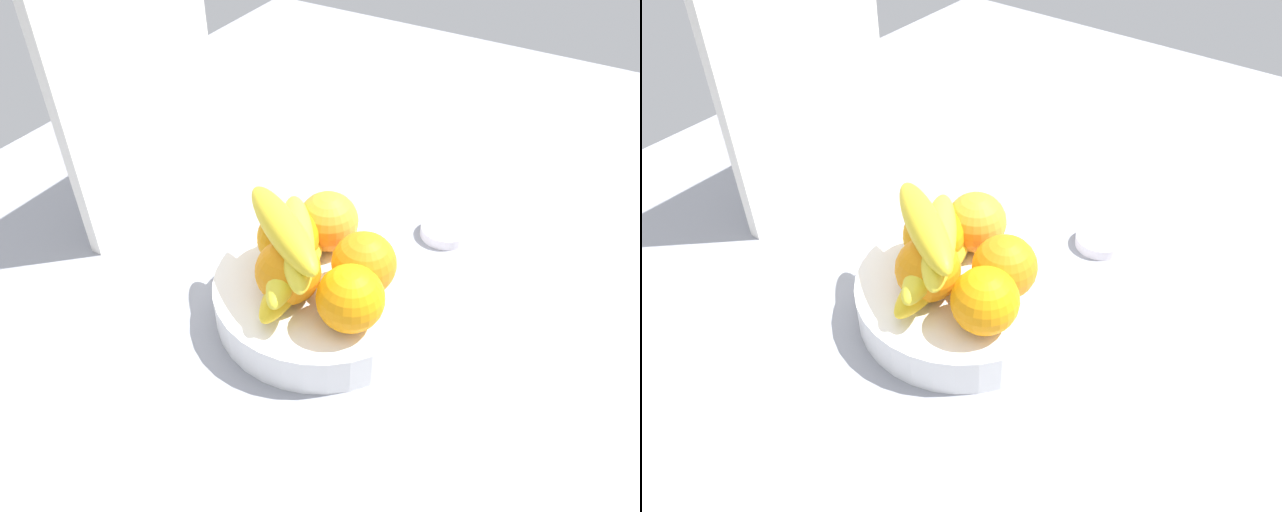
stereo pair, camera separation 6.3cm
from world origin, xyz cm
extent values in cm
cube|color=gray|center=(0.00, 0.00, -1.50)|extent=(180.00, 140.00, 3.00)
cylinder|color=white|center=(-3.00, 2.65, 2.58)|extent=(26.12, 26.12, 5.16)
sphere|color=orange|center=(-1.45, -2.37, 9.02)|extent=(7.71, 7.71, 7.71)
sphere|color=orange|center=(3.35, 5.19, 9.02)|extent=(7.71, 7.71, 7.71)
sphere|color=orange|center=(-1.94, 7.76, 9.02)|extent=(7.71, 7.71, 7.71)
sphere|color=orange|center=(-7.06, 4.50, 9.02)|extent=(7.71, 7.71, 7.71)
sphere|color=orange|center=(-7.25, -3.72, 9.02)|extent=(7.71, 7.71, 7.71)
ellipsoid|color=yellow|center=(-5.29, 4.89, 7.16)|extent=(17.41, 6.48, 4.00)
ellipsoid|color=yellow|center=(-5.04, 5.34, 9.36)|extent=(17.39, 9.20, 4.00)
ellipsoid|color=yellow|center=(-4.51, 4.84, 11.56)|extent=(16.27, 12.94, 4.00)
ellipsoid|color=yellow|center=(-5.59, 5.94, 13.76)|extent=(12.89, 16.30, 4.00)
cube|color=white|center=(4.60, 35.24, 18.00)|extent=(28.00, 1.81, 36.00)
cylinder|color=white|center=(19.02, -5.26, 0.79)|extent=(6.92, 6.92, 1.58)
camera|label=1|loc=(-50.54, -25.33, 57.74)|focal=35.17mm
camera|label=2|loc=(-47.05, -30.55, 57.74)|focal=35.17mm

